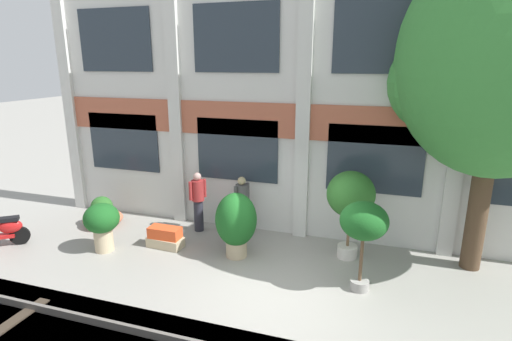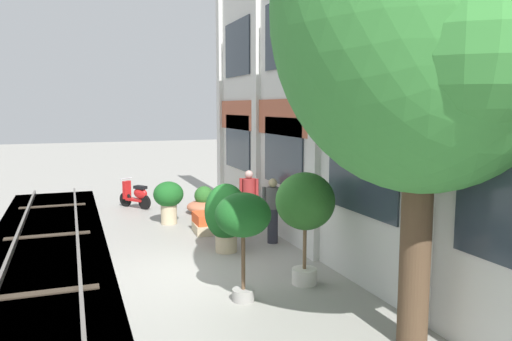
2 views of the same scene
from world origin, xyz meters
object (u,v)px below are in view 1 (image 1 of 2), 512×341
Objects in this scene: potted_plant_wide_bowl at (103,215)px; scooter_near_curb at (2,230)px; broadleaf_tree at (501,65)px; resident_by_doorway at (242,203)px; potted_plant_low_pan at (364,224)px; potted_plant_ribbed_drum at (102,222)px; resident_watching_tracks at (198,200)px; potted_plant_stone_basin at (236,222)px; potted_plant_terracotta_small at (351,197)px; potted_plant_square_trough at (165,238)px.

scooter_near_curb is at bearing -128.46° from potted_plant_wide_bowl.
broadleaf_tree is 4.36× the size of resident_by_doorway.
scooter_near_curb is (-11.17, -2.47, -4.07)m from broadleaf_tree.
resident_by_doorway is (4.01, 0.71, 0.55)m from potted_plant_wide_bowl.
potted_plant_low_pan is 1.65× the size of scooter_near_curb.
potted_plant_low_pan reaches higher than resident_by_doorway.
resident_watching_tracks is at bearing 46.98° from potted_plant_ribbed_drum.
potted_plant_low_pan is 4.83m from resident_watching_tracks.
potted_plant_stone_basin is (3.26, 0.73, 0.14)m from potted_plant_ribbed_drum.
scooter_near_curb is (-5.86, -1.33, -0.46)m from potted_plant_stone_basin.
scooter_near_curb is (-8.43, -2.10, -1.10)m from potted_plant_terracotta_small.
broadleaf_tree reaches higher than resident_watching_tracks.
scooter_near_curb is at bearing -162.58° from potted_plant_square_trough.
potted_plant_terracotta_small reaches higher than resident_watching_tracks.
potted_plant_square_trough is at bearing 174.09° from potted_plant_low_pan.
resident_by_doorway is 1.23m from resident_watching_tracks.
scooter_near_curb is 0.72× the size of resident_by_doorway.
broadleaf_tree is at bearing 35.23° from resident_watching_tracks.
broadleaf_tree is 12.14m from scooter_near_curb.
potted_plant_low_pan is (2.95, -0.59, 0.56)m from potted_plant_stone_basin.
potted_plant_low_pan is at bearing -74.40° from potted_plant_terracotta_small.
broadleaf_tree is 7.73m from resident_watching_tracks.
resident_by_doorway reaches higher than scooter_near_curb.
potted_plant_stone_basin is 6.03m from scooter_near_curb.
potted_plant_terracotta_small is at bearing 30.27° from resident_watching_tracks.
potted_plant_stone_basin is 2.75m from potted_plant_terracotta_small.
potted_plant_square_trough is at bearing -170.35° from broadleaf_tree.
potted_plant_ribbed_drum is 1.06× the size of scooter_near_curb.
resident_by_doorway is (-3.27, 1.89, -0.60)m from potted_plant_low_pan.
potted_plant_square_trough is 0.57× the size of resident_by_doorway.
potted_plant_low_pan is 1.18× the size of resident_by_doorway.
resident_by_doorway is (-2.89, 0.53, -0.67)m from potted_plant_terracotta_small.
potted_plant_ribbed_drum reaches higher than potted_plant_square_trough.
scooter_near_curb is (-3.96, -1.24, 0.19)m from potted_plant_square_trough.
broadleaf_tree reaches higher than potted_plant_ribbed_drum.
potted_plant_low_pan is at bearing -5.91° from potted_plant_square_trough.
resident_watching_tracks is at bearing 144.07° from potted_plant_stone_basin.
broadleaf_tree is 4.05m from potted_plant_terracotta_small.
broadleaf_tree reaches higher than potted_plant_square_trough.
potted_plant_square_trough is 0.75× the size of potted_plant_ribbed_drum.
broadleaf_tree is at bearing 7.60° from potted_plant_terracotta_small.
potted_plant_stone_basin is at bearing -0.89° from resident_watching_tracks.
potted_plant_terracotta_small is (6.90, 0.18, 1.22)m from potted_plant_wide_bowl.
potted_plant_square_trough is 4.16m from scooter_near_curb.
scooter_near_curb is (-2.61, -0.60, -0.32)m from potted_plant_ribbed_drum.
broadleaf_tree is 6.70m from resident_by_doorway.
potted_plant_terracotta_small reaches higher than scooter_near_curb.
potted_plant_ribbed_drum is at bearing -97.98° from resident_watching_tracks.
potted_plant_ribbed_drum is 3.57m from resident_by_doorway.
potted_plant_ribbed_drum is 0.76× the size of resident_by_doorway.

